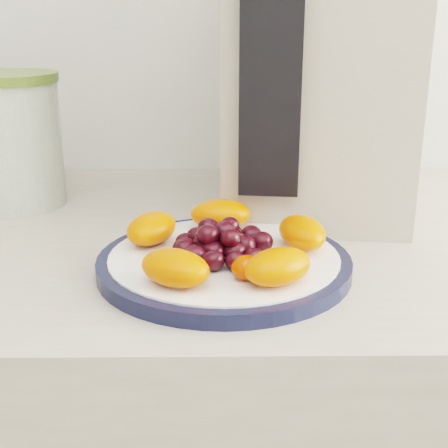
{
  "coord_description": "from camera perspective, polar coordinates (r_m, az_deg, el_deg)",
  "views": [
    {
      "loc": [
        0.07,
        0.48,
        1.15
      ],
      "look_at": [
        0.08,
        1.07,
        0.95
      ],
      "focal_mm": 50.0,
      "sensor_mm": 36.0,
      "label": 1
    }
  ],
  "objects": [
    {
      "name": "plate_rim",
      "position": [
        0.63,
        -0.0,
        -3.66
      ],
      "size": [
        0.26,
        0.26,
        0.01
      ],
      "primitive_type": "cylinder",
      "color": "black",
      "rests_on": "counter"
    },
    {
      "name": "plate_face",
      "position": [
        0.63,
        -0.0,
        -3.57
      ],
      "size": [
        0.23,
        0.23,
        0.02
      ],
      "primitive_type": "cylinder",
      "color": "white",
      "rests_on": "counter"
    },
    {
      "name": "canister",
      "position": [
        0.88,
        -19.01,
        6.86
      ],
      "size": [
        0.15,
        0.15,
        0.16
      ],
      "primitive_type": "cylinder",
      "rotation": [
        0.0,
        0.0,
        0.1
      ],
      "color": "#35571E",
      "rests_on": "counter"
    },
    {
      "name": "canister_lid",
      "position": [
        0.87,
        -19.63,
        12.5
      ],
      "size": [
        0.15,
        0.15,
        0.01
      ],
      "primitive_type": "cylinder",
      "rotation": [
        0.0,
        0.0,
        0.1
      ],
      "color": "#576F2A",
      "rests_on": "canister"
    },
    {
      "name": "appliance_body",
      "position": [
        0.84,
        8.65,
        14.76
      ],
      "size": [
        0.26,
        0.33,
        0.38
      ],
      "primitive_type": "cube",
      "rotation": [
        0.0,
        0.0,
        -0.12
      ],
      "color": "#ADA592",
      "rests_on": "counter"
    },
    {
      "name": "appliance_panel",
      "position": [
        0.68,
        4.34,
        14.46
      ],
      "size": [
        0.07,
        0.03,
        0.29
      ],
      "primitive_type": "cube",
      "rotation": [
        0.0,
        0.0,
        -0.12
      ],
      "color": "black",
      "rests_on": "appliance_body"
    },
    {
      "name": "fruit_plate",
      "position": [
        0.62,
        0.12,
        -1.63
      ],
      "size": [
        0.22,
        0.21,
        0.04
      ],
      "color": "#FF4B00",
      "rests_on": "plate_face"
    }
  ]
}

